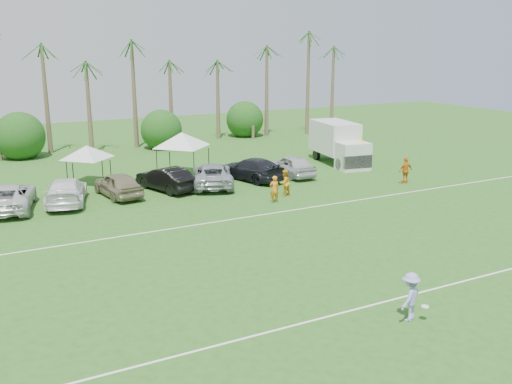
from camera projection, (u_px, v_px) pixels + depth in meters
name	position (u px, v px, depth m)	size (l,w,h in m)	color
ground	(357.00, 344.00, 18.26)	(120.00, 120.00, 0.00)	#295B1B
field_lines	(245.00, 262.00, 25.11)	(80.00, 12.10, 0.01)	white
palm_tree_4	(39.00, 67.00, 47.13)	(2.40, 2.40, 8.90)	brown
palm_tree_5	(87.00, 56.00, 48.71)	(2.40, 2.40, 9.90)	brown
palm_tree_6	(133.00, 46.00, 50.30)	(2.40, 2.40, 10.90)	brown
palm_tree_7	(175.00, 36.00, 51.89)	(2.40, 2.40, 11.90)	brown
palm_tree_8	(225.00, 64.00, 54.79)	(2.40, 2.40, 8.90)	brown
palm_tree_9	(271.00, 54.00, 56.83)	(2.40, 2.40, 9.90)	brown
palm_tree_10	(313.00, 45.00, 58.87)	(2.40, 2.40, 10.90)	brown
palm_tree_11	(345.00, 37.00, 60.46)	(2.40, 2.40, 11.90)	brown
bush_tree_1	(19.00, 135.00, 48.51)	(4.00, 4.00, 4.00)	brown
bush_tree_2	(155.00, 126.00, 53.92)	(4.00, 4.00, 4.00)	brown
bush_tree_3	(249.00, 120.00, 58.43)	(4.00, 4.00, 4.00)	brown
sideline_player_a	(274.00, 189.00, 34.41)	(0.61, 0.40, 1.66)	orange
sideline_player_b	(284.00, 183.00, 35.95)	(0.82, 0.64, 1.69)	#F9A21B
sideline_player_c	(406.00, 171.00, 39.09)	(1.08, 0.45, 1.84)	orange
box_truck	(339.00, 142.00, 45.48)	(3.31, 6.66, 3.29)	silver
canopy_tent_left	(87.00, 145.00, 38.68)	(3.83, 3.83, 3.10)	black
canopy_tent_right	(181.00, 132.00, 41.22)	(4.53, 4.53, 3.67)	black
market_umbrella	(360.00, 142.00, 43.73)	(2.02, 2.02, 2.25)	black
frisbee_player	(410.00, 297.00, 19.63)	(1.30, 1.07, 1.75)	#979BD7
parked_car_2	(9.00, 197.00, 32.85)	(2.59, 5.61, 1.56)	silver
parked_car_3	(66.00, 191.00, 34.19)	(2.19, 5.38, 1.56)	white
parked_car_4	(118.00, 184.00, 35.80)	(1.84, 4.58, 1.56)	gray
parked_car_5	(166.00, 179.00, 37.30)	(1.65, 4.73, 1.56)	black
parked_car_6	(212.00, 175.00, 38.45)	(2.59, 5.61, 1.56)	#9A9EA7
parked_car_7	(251.00, 169.00, 40.25)	(2.19, 5.38, 1.56)	black
parked_car_8	(292.00, 165.00, 41.42)	(1.84, 4.58, 1.56)	silver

